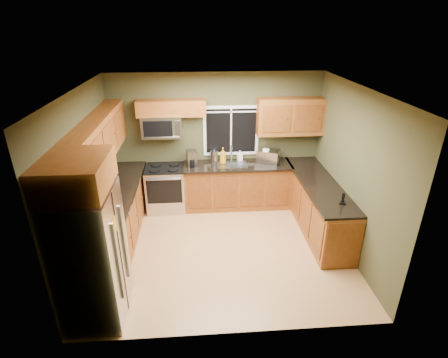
{
  "coord_description": "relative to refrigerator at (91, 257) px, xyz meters",
  "views": [
    {
      "loc": [
        -0.35,
        -4.97,
        3.61
      ],
      "look_at": [
        0.05,
        0.35,
        1.15
      ],
      "focal_mm": 28.0,
      "sensor_mm": 36.0,
      "label": 1
    }
  ],
  "objects": [
    {
      "name": "sink",
      "position": [
        2.04,
        2.79,
        0.05
      ],
      "size": [
        0.6,
        0.42,
        0.36
      ],
      "color": "slate",
      "rests_on": "countertop_back"
    },
    {
      "name": "countertop_peninsula",
      "position": [
        3.51,
        1.85,
        0.02
      ],
      "size": [
        0.65,
        2.5,
        0.04
      ],
      "primitive_type": "cube",
      "color": "black",
      "rests_on": "base_cabinets_peninsula"
    },
    {
      "name": "floor",
      "position": [
        1.74,
        1.3,
        -0.9
      ],
      "size": [
        4.2,
        4.2,
        0.0
      ],
      "primitive_type": "plane",
      "color": "tan",
      "rests_on": "ground"
    },
    {
      "name": "upper_cabinets_back_left",
      "position": [
        0.89,
        2.94,
        1.17
      ],
      "size": [
        1.3,
        0.33,
        0.3
      ],
      "primitive_type": "cube",
      "color": "brown",
      "rests_on": "back_wall"
    },
    {
      "name": "countertop_left",
      "position": [
        -0.04,
        1.78,
        0.02
      ],
      "size": [
        0.65,
        2.65,
        0.04
      ],
      "primitive_type": "cube",
      "color": "black",
      "rests_on": "base_cabinets_left"
    },
    {
      "name": "ceiling",
      "position": [
        1.74,
        1.3,
        1.8
      ],
      "size": [
        4.2,
        4.2,
        0.0
      ],
      "primitive_type": "plane",
      "rotation": [
        3.14,
        0.0,
        0.0
      ],
      "color": "white",
      "rests_on": "back_wall"
    },
    {
      "name": "base_cabinets_left",
      "position": [
        -0.06,
        1.78,
        -0.45
      ],
      "size": [
        0.6,
        2.65,
        0.9
      ],
      "primitive_type": "cube",
      "color": "brown",
      "rests_on": "ground"
    },
    {
      "name": "upper_cabinets_back_right",
      "position": [
        3.19,
        2.94,
        0.96
      ],
      "size": [
        1.3,
        0.33,
        0.72
      ],
      "primitive_type": "cube",
      "color": "brown",
      "rests_on": "back_wall"
    },
    {
      "name": "upper_cabinets_left",
      "position": [
        -0.2,
        1.78,
        0.96
      ],
      "size": [
        0.33,
        2.65,
        0.72
      ],
      "primitive_type": "cube",
      "color": "brown",
      "rests_on": "left_wall"
    },
    {
      "name": "range",
      "position": [
        0.69,
        2.77,
        -0.43
      ],
      "size": [
        0.76,
        0.69,
        0.94
      ],
      "color": "#B7B7BC",
      "rests_on": "ground"
    },
    {
      "name": "countertop_back",
      "position": [
        2.15,
        2.78,
        0.02
      ],
      "size": [
        2.17,
        0.65,
        0.04
      ],
      "primitive_type": "cube",
      "color": "black",
      "rests_on": "base_cabinets_back"
    },
    {
      "name": "front_wall",
      "position": [
        1.74,
        -0.5,
        0.45
      ],
      "size": [
        4.2,
        0.0,
        4.2
      ],
      "primitive_type": "plane",
      "rotation": [
        -1.57,
        0.0,
        0.0
      ],
      "color": "#404025",
      "rests_on": "ground"
    },
    {
      "name": "base_cabinets_peninsula",
      "position": [
        3.54,
        1.84,
        -0.45
      ],
      "size": [
        0.6,
        2.52,
        0.9
      ],
      "color": "brown",
      "rests_on": "ground"
    },
    {
      "name": "paper_towel_roll",
      "position": [
        2.72,
        2.81,
        0.19
      ],
      "size": [
        0.16,
        0.16,
        0.33
      ],
      "color": "white",
      "rests_on": "countertop_back"
    },
    {
      "name": "soap_bottle_a",
      "position": [
        1.86,
        2.86,
        0.21
      ],
      "size": [
        0.14,
        0.14,
        0.33
      ],
      "primitive_type": "imported",
      "rotation": [
        0.0,
        0.0,
        -0.12
      ],
      "color": "#C28612",
      "rests_on": "countertop_back"
    },
    {
      "name": "microwave",
      "position": [
        0.69,
        2.91,
        0.83
      ],
      "size": [
        0.76,
        0.41,
        0.42
      ],
      "color": "#B7B7BC",
      "rests_on": "back_wall"
    },
    {
      "name": "soap_bottle_b",
      "position": [
        2.22,
        3.0,
        0.14
      ],
      "size": [
        0.12,
        0.12,
        0.21
      ],
      "primitive_type": "imported",
      "rotation": [
        0.0,
        0.0,
        0.3
      ],
      "color": "white",
      "rests_on": "countertop_back"
    },
    {
      "name": "base_cabinets_back",
      "position": [
        2.15,
        2.8,
        -0.45
      ],
      "size": [
        2.17,
        0.6,
        0.9
      ],
      "primitive_type": "cube",
      "color": "brown",
      "rests_on": "ground"
    },
    {
      "name": "coffee_maker",
      "position": [
        1.24,
        2.78,
        0.19
      ],
      "size": [
        0.22,
        0.28,
        0.31
      ],
      "color": "slate",
      "rests_on": "countertop_back"
    },
    {
      "name": "right_wall",
      "position": [
        3.84,
        1.3,
        0.45
      ],
      "size": [
        0.0,
        3.6,
        3.6
      ],
      "primitive_type": "plane",
      "rotation": [
        1.57,
        0.0,
        -1.57
      ],
      "color": "#404025",
      "rests_on": "ground"
    },
    {
      "name": "back_wall",
      "position": [
        1.74,
        3.1,
        0.45
      ],
      "size": [
        4.2,
        0.0,
        4.2
      ],
      "primitive_type": "plane",
      "rotation": [
        1.57,
        0.0,
        0.0
      ],
      "color": "#404025",
      "rests_on": "ground"
    },
    {
      "name": "toaster_oven",
      "position": [
        2.78,
        2.84,
        0.17
      ],
      "size": [
        0.52,
        0.48,
        0.27
      ],
      "color": "#B7B7BC",
      "rests_on": "countertop_back"
    },
    {
      "name": "window",
      "position": [
        2.04,
        3.08,
        0.65
      ],
      "size": [
        1.12,
        0.03,
        1.02
      ],
      "color": "white",
      "rests_on": "back_wall"
    },
    {
      "name": "kettle",
      "position": [
        1.69,
        2.95,
        0.17
      ],
      "size": [
        0.18,
        0.18,
        0.29
      ],
      "color": "#B7B7BC",
      "rests_on": "countertop_back"
    },
    {
      "name": "upper_cabinet_over_fridge",
      "position": [
        -0.0,
        0.0,
        1.13
      ],
      "size": [
        0.72,
        0.9,
        0.38
      ],
      "primitive_type": "cube",
      "color": "brown",
      "rests_on": "left_wall"
    },
    {
      "name": "left_wall",
      "position": [
        -0.36,
        1.3,
        0.45
      ],
      "size": [
        0.0,
        3.6,
        3.6
      ],
      "primitive_type": "plane",
      "rotation": [
        1.57,
        0.0,
        1.57
      ],
      "color": "#404025",
      "rests_on": "ground"
    },
    {
      "name": "cordless_phone",
      "position": [
        3.62,
        1.03,
        0.1
      ],
      "size": [
        0.11,
        0.11,
        0.19
      ],
      "color": "black",
      "rests_on": "countertop_peninsula"
    },
    {
      "name": "refrigerator",
      "position": [
        0.0,
        0.0,
        0.0
      ],
      "size": [
        0.74,
        0.9,
        1.8
      ],
      "color": "#B7B7BC",
      "rests_on": "ground"
    }
  ]
}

